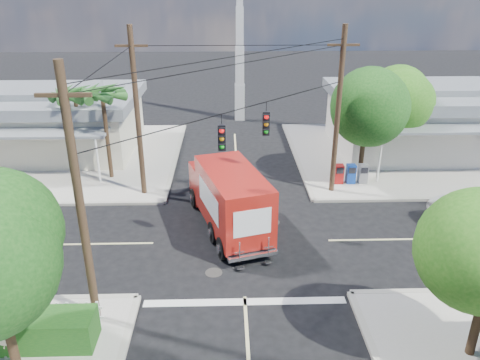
{
  "coord_description": "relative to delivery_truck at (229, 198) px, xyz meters",
  "views": [
    {
      "loc": [
        -0.6,
        -18.38,
        11.04
      ],
      "look_at": [
        0.0,
        2.0,
        2.2
      ],
      "focal_mm": 35.0,
      "sensor_mm": 36.0,
      "label": 1
    }
  ],
  "objects": [
    {
      "name": "radio_tower",
      "position": [
        1.06,
        18.68,
        4.04
      ],
      "size": [
        0.8,
        0.8,
        17.0
      ],
      "color": "silver",
      "rests_on": "ground"
    },
    {
      "name": "palm_nw_back",
      "position": [
        -8.94,
        7.68,
        3.07
      ],
      "size": [
        3.01,
        3.08,
        5.19
      ],
      "color": "#422D1C",
      "rests_on": "sidewalk_nw"
    },
    {
      "name": "tree_ne_back",
      "position": [
        10.36,
        7.64,
        2.59
      ],
      "size": [
        3.77,
        3.66,
        5.82
      ],
      "color": "#422D1C",
      "rests_on": "sidewalk_ne"
    },
    {
      "name": "utility_poles",
      "position": [
        -1.03,
        0.28,
        3.08
      ],
      "size": [
        12.0,
        10.68,
        9.0
      ],
      "color": "#473321",
      "rests_on": "ground"
    },
    {
      "name": "sidewalk_nw",
      "position": [
        -10.32,
        9.56,
        -1.53
      ],
      "size": [
        14.12,
        14.12,
        0.14
      ],
      "color": "#AAA499",
      "rests_on": "ground"
    },
    {
      "name": "palm_nw_front",
      "position": [
        -6.94,
        6.18,
        3.45
      ],
      "size": [
        3.01,
        3.08,
        5.59
      ],
      "color": "#422D1C",
      "rests_on": "sidewalk_nw"
    },
    {
      "name": "ground",
      "position": [
        0.56,
        -1.32,
        -1.6
      ],
      "size": [
        120.0,
        120.0,
        0.0
      ],
      "primitive_type": "plane",
      "color": "black",
      "rests_on": "ground"
    },
    {
      "name": "building_ne",
      "position": [
        13.06,
        10.65,
        0.72
      ],
      "size": [
        11.8,
        10.2,
        4.5
      ],
      "color": "silver",
      "rests_on": "sidewalk_ne"
    },
    {
      "name": "tree_ne_front",
      "position": [
        7.76,
        5.44,
        3.17
      ],
      "size": [
        4.21,
        4.14,
        6.66
      ],
      "color": "#422D1C",
      "rests_on": "sidewalk_ne"
    },
    {
      "name": "delivery_truck",
      "position": [
        0.0,
        0.0,
        0.0
      ],
      "size": [
        4.12,
        7.56,
        3.14
      ],
      "color": "black",
      "rests_on": "ground"
    },
    {
      "name": "building_nw",
      "position": [
        -11.44,
        11.14,
        0.62
      ],
      "size": [
        10.8,
        10.2,
        4.3
      ],
      "color": "beige",
      "rests_on": "sidewalk_nw"
    },
    {
      "name": "road_markings",
      "position": [
        0.56,
        -2.79,
        -1.59
      ],
      "size": [
        32.0,
        32.0,
        0.01
      ],
      "color": "beige",
      "rests_on": "ground"
    },
    {
      "name": "picket_fence",
      "position": [
        -7.24,
        -6.92,
        -0.92
      ],
      "size": [
        5.94,
        0.06,
        1.0
      ],
      "color": "silver",
      "rests_on": "sidewalk_sw"
    },
    {
      "name": "sidewalk_ne",
      "position": [
        11.43,
        9.56,
        -1.53
      ],
      "size": [
        14.12,
        14.12,
        0.14
      ],
      "color": "#AAA499",
      "rests_on": "ground"
    },
    {
      "name": "vending_boxes",
      "position": [
        7.06,
        4.88,
        -0.91
      ],
      "size": [
        1.9,
        0.5,
        1.1
      ],
      "color": "#A91212",
      "rests_on": "sidewalk_ne"
    },
    {
      "name": "pedestrian",
      "position": [
        -6.87,
        -8.2,
        -0.5
      ],
      "size": [
        0.83,
        0.7,
        1.92
      ],
      "primitive_type": "imported",
      "rotation": [
        0.0,
        0.0,
        0.4
      ],
      "color": "beige",
      "rests_on": "sidewalk_sw"
    }
  ]
}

